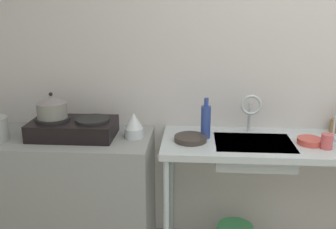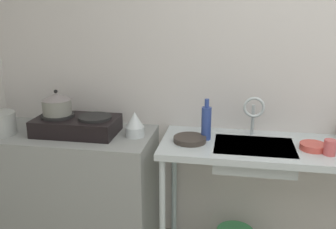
{
  "view_description": "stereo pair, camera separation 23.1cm",
  "coord_description": "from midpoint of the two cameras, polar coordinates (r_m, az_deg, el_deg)",
  "views": [
    {
      "loc": [
        -0.96,
        -0.87,
        1.64
      ],
      "look_at": [
        -1.11,
        1.34,
        0.98
      ],
      "focal_mm": 40.13,
      "sensor_mm": 36.0,
      "label": 1
    },
    {
      "loc": [
        -0.73,
        -0.84,
        1.64
      ],
      "look_at": [
        -1.11,
        1.34,
        0.98
      ],
      "focal_mm": 40.13,
      "sensor_mm": 36.0,
      "label": 2
    }
  ],
  "objects": [
    {
      "name": "frying_pan",
      "position": [
        2.32,
        6.2,
        -3.82
      ],
      "size": [
        0.2,
        0.2,
        0.03
      ],
      "primitive_type": "cylinder",
      "color": "#362E29",
      "rests_on": "counter_sink"
    },
    {
      "name": "counter_sink",
      "position": [
        2.41,
        19.64,
        -6.05
      ],
      "size": [
        1.47,
        0.53,
        0.82
      ],
      "color": "#B3BEC0",
      "rests_on": "ground"
    },
    {
      "name": "percolator",
      "position": [
        2.38,
        -2.31,
        -1.58
      ],
      "size": [
        0.12,
        0.12,
        0.16
      ],
      "color": "silver",
      "rests_on": "counter_concrete"
    },
    {
      "name": "sink_basin",
      "position": [
        2.36,
        15.64,
        -6.06
      ],
      "size": [
        0.47,
        0.34,
        0.13
      ],
      "primitive_type": "cube",
      "color": "#B3BEC0",
      "rests_on": "counter_sink"
    },
    {
      "name": "cup_by_rack",
      "position": [
        2.34,
        26.03,
        -4.57
      ],
      "size": [
        0.07,
        0.07,
        0.09
      ],
      "primitive_type": "cylinder",
      "color": "#BF4D4E",
      "rests_on": "counter_sink"
    },
    {
      "name": "counter_concrete",
      "position": [
        2.69,
        -11.97,
        -11.07
      ],
      "size": [
        1.12,
        0.53,
        0.82
      ],
      "primitive_type": "cube",
      "color": "gray",
      "rests_on": "ground"
    },
    {
      "name": "faucet",
      "position": [
        2.43,
        15.59,
        0.64
      ],
      "size": [
        0.13,
        0.08,
        0.26
      ],
      "color": "#B3BEC0",
      "rests_on": "counter_sink"
    },
    {
      "name": "pot_on_left_burner",
      "position": [
        2.49,
        -14.04,
        1.58
      ],
      "size": [
        0.19,
        0.19,
        0.16
      ],
      "color": "slate",
      "rests_on": "stove"
    },
    {
      "name": "stove",
      "position": [
        2.48,
        -11.14,
        -1.58
      ],
      "size": [
        0.53,
        0.31,
        0.12
      ],
      "color": "black",
      "rests_on": "counter_concrete"
    },
    {
      "name": "small_bowl_on_drainboard",
      "position": [
        2.39,
        23.81,
        -4.53
      ],
      "size": [
        0.15,
        0.15,
        0.04
      ],
      "primitive_type": "cylinder",
      "color": "#C5473D",
      "rests_on": "counter_sink"
    },
    {
      "name": "bottle_by_sink",
      "position": [
        2.34,
        8.65,
        -1.24
      ],
      "size": [
        0.06,
        0.06,
        0.26
      ],
      "color": "navy",
      "rests_on": "counter_sink"
    }
  ]
}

